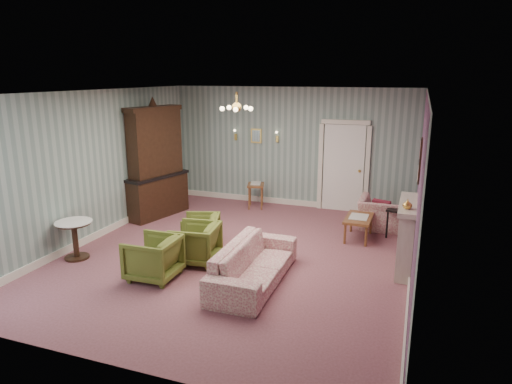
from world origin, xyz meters
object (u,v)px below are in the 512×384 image
at_px(olive_chair_c, 201,229).
at_px(pedestal_table, 75,240).
at_px(sofa_chintz, 254,257).
at_px(coffee_table, 358,228).
at_px(olive_chair_b, 196,241).
at_px(olive_chair_a, 153,256).
at_px(dresser, 155,159).
at_px(side_table_black, 397,223).
at_px(wingback_chair, 385,209).
at_px(fireplace, 406,236).

relative_size(olive_chair_c, pedestal_table, 0.98).
relative_size(sofa_chintz, coffee_table, 2.40).
height_order(olive_chair_b, pedestal_table, olive_chair_b).
height_order(olive_chair_c, pedestal_table, pedestal_table).
height_order(olive_chair_b, coffee_table, olive_chair_b).
xyz_separation_m(olive_chair_a, olive_chair_b, (0.34, 0.81, -0.00)).
bearing_deg(olive_chair_b, pedestal_table, -82.28).
height_order(olive_chair_a, olive_chair_b, olive_chair_a).
bearing_deg(olive_chair_a, sofa_chintz, 103.42).
height_order(dresser, pedestal_table, dresser).
height_order(side_table_black, pedestal_table, pedestal_table).
xyz_separation_m(olive_chair_c, side_table_black, (3.47, 1.78, -0.04)).
height_order(coffee_table, side_table_black, side_table_black).
height_order(olive_chair_c, sofa_chintz, sofa_chintz).
bearing_deg(coffee_table, sofa_chintz, -116.83).
bearing_deg(coffee_table, pedestal_table, -149.37).
distance_m(olive_chair_c, sofa_chintz, 1.85).
bearing_deg(pedestal_table, olive_chair_b, 15.25).
relative_size(olive_chair_c, sofa_chintz, 0.32).
xyz_separation_m(olive_chair_a, pedestal_table, (-1.74, 0.24, -0.04)).
xyz_separation_m(wingback_chair, coffee_table, (-0.43, -0.78, -0.22)).
bearing_deg(olive_chair_c, side_table_black, 99.11).
xyz_separation_m(sofa_chintz, coffee_table, (1.28, 2.54, -0.19)).
bearing_deg(olive_chair_b, sofa_chintz, 64.57).
height_order(olive_chair_b, side_table_black, olive_chair_b).
distance_m(olive_chair_c, coffee_table, 3.11).
height_order(olive_chair_a, pedestal_table, olive_chair_a).
bearing_deg(sofa_chintz, coffee_table, -27.34).
height_order(coffee_table, pedestal_table, pedestal_table).
bearing_deg(dresser, wingback_chair, 22.98).
xyz_separation_m(olive_chair_c, pedestal_table, (-1.83, -1.29, 0.01)).
distance_m(olive_chair_a, olive_chair_c, 1.53).
xyz_separation_m(olive_chair_c, sofa_chintz, (1.48, -1.11, 0.08)).
bearing_deg(sofa_chintz, pedestal_table, 92.52).
distance_m(olive_chair_c, fireplace, 3.70).
distance_m(dresser, fireplace, 5.69).
distance_m(sofa_chintz, coffee_table, 2.85).
height_order(sofa_chintz, side_table_black, sofa_chintz).
bearing_deg(dresser, coffee_table, 14.17).
relative_size(olive_chair_a, olive_chair_c, 1.13).
height_order(olive_chair_c, fireplace, fireplace).
xyz_separation_m(olive_chair_a, wingback_chair, (3.27, 3.73, 0.06)).
xyz_separation_m(olive_chair_a, olive_chair_c, (0.08, 1.53, -0.04)).
height_order(sofa_chintz, pedestal_table, sofa_chintz).
relative_size(dresser, coffee_table, 2.97).
height_order(olive_chair_a, dresser, dresser).
relative_size(olive_chair_a, dresser, 0.29).
distance_m(sofa_chintz, side_table_black, 3.52).
bearing_deg(sofa_chintz, olive_chair_a, 104.41).
xyz_separation_m(coffee_table, side_table_black, (0.71, 0.35, 0.07)).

